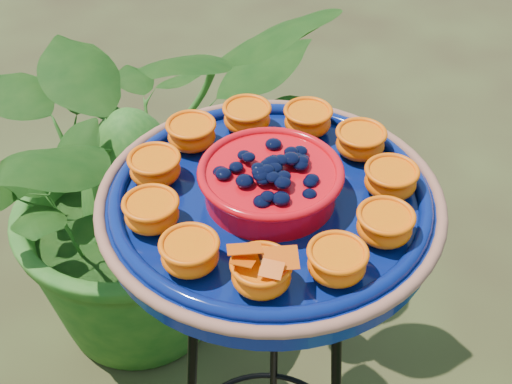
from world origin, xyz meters
TOP-DOWN VIEW (x-y plane):
  - tripod_stand at (-0.14, 0.09)m, footprint 0.40×0.40m
  - feeder_dish at (-0.14, 0.09)m, footprint 0.56×0.56m
  - shrub_back_left at (-0.66, 0.58)m, footprint 1.15×1.17m

SIDE VIEW (x-z plane):
  - shrub_back_left at x=-0.66m, z-range 0.00..0.99m
  - tripod_stand at x=-0.14m, z-range 0.10..1.02m
  - feeder_dish at x=-0.14m, z-range 0.91..1.02m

